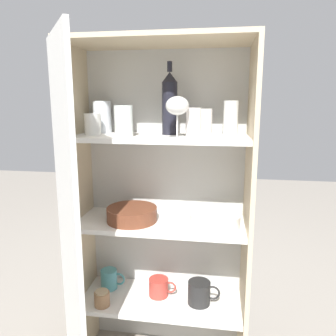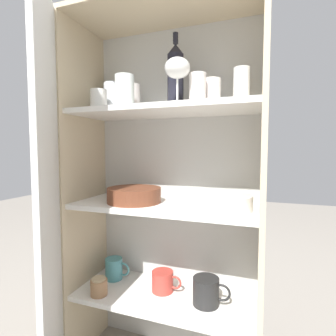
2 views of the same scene
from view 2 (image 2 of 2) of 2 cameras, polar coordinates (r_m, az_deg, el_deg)
cupboard_back_panel at (r=1.19m, az=1.64°, el=-5.28°), size 0.76×0.02×1.42m
cupboard_side_left at (r=1.22m, az=-17.43°, el=-5.18°), size 0.02×0.32×1.42m
cupboard_side_right at (r=0.98m, az=19.87°, el=-7.48°), size 0.02×0.32×1.42m
cupboard_top_panel at (r=1.16m, az=-1.00°, el=31.22°), size 0.76×0.32×0.02m
shelf_board_lower at (r=1.19m, az=-0.93°, el=-26.25°), size 0.72×0.29×0.02m
shelf_board_middle at (r=1.05m, az=-0.95°, el=-8.32°), size 0.72×0.29×0.02m
shelf_board_upper at (r=1.04m, az=-0.98°, el=12.28°), size 0.72×0.29×0.02m
cupboard_door at (r=0.93m, az=-24.41°, el=-8.27°), size 0.23×0.32×1.42m
tumbler_glass_0 at (r=1.18m, az=-7.87°, el=14.70°), size 0.07×0.07×0.12m
tumbler_glass_1 at (r=1.05m, az=9.37°, el=15.67°), size 0.07×0.07×0.11m
tumbler_glass_2 at (r=1.05m, az=-9.42°, el=16.07°), size 0.07×0.07×0.12m
tumbler_glass_3 at (r=1.05m, az=15.70°, el=16.55°), size 0.06×0.06×0.14m
tumbler_glass_4 at (r=1.25m, az=-11.92°, el=14.51°), size 0.08×0.08×0.14m
tumbler_glass_5 at (r=0.99m, az=6.44°, el=16.60°), size 0.06×0.06×0.11m
tumbler_glass_6 at (r=1.17m, az=-14.86°, el=13.98°), size 0.07×0.07×0.09m
wine_glass_0 at (r=0.97m, az=2.05°, el=20.58°), size 0.09×0.09×0.16m
wine_bottle at (r=1.10m, az=1.64°, el=19.30°), size 0.06×0.06×0.30m
plate_stack_white at (r=0.97m, az=11.79°, el=-7.26°), size 0.21×0.21×0.05m
mixing_bowl_large at (r=1.08m, az=-7.38°, el=-5.69°), size 0.22×0.22×0.06m
coffee_mug_primary at (r=1.30m, az=-11.60°, el=-20.66°), size 0.12×0.08×0.09m
coffee_mug_extra_1 at (r=1.11m, az=8.38°, el=-25.01°), size 0.14×0.10×0.10m
coffee_mug_extra_2 at (r=1.19m, az=-1.09°, el=-23.43°), size 0.13×0.09×0.08m
storage_jar at (r=1.20m, az=-14.80°, el=-23.69°), size 0.07×0.07×0.07m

